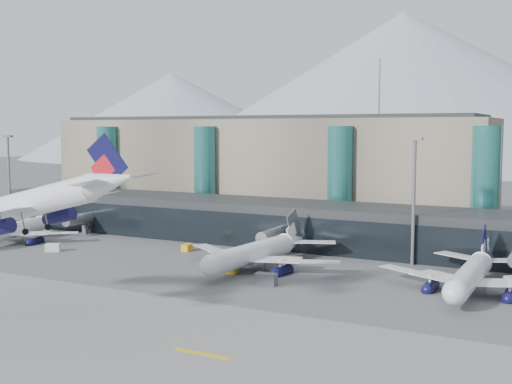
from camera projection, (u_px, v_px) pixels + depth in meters
The scene contains 18 objects.
ground at pixel (145, 304), 100.18m from camera, with size 900.00×900.00×0.00m, color #515154.
runway_strip at pixel (78, 330), 86.93m from camera, with size 400.00×40.00×0.04m, color slate.
runway_markings at pixel (78, 330), 86.92m from camera, with size 128.00×1.00×0.02m.
concourse at pixel (295, 224), 150.69m from camera, with size 170.00×27.00×10.00m.
terminal_main at pixel (263, 169), 189.63m from camera, with size 130.00×30.00×31.00m.
teal_towers at pixel (269, 179), 171.05m from camera, with size 116.40×19.40×46.00m.
lightmast_left at pixel (9, 176), 175.20m from camera, with size 3.00×1.20×25.60m.
lightmast_mid at pixel (414, 194), 127.41m from camera, with size 3.00×1.20×25.60m.
hero_jet at pixel (43, 195), 91.70m from camera, with size 34.11×34.53×11.16m.
jet_parked_left at pixel (20, 224), 156.93m from camera, with size 32.39×33.14×10.67m.
jet_parked_mid at pixel (262, 245), 126.61m from camera, with size 36.01×35.74×11.66m.
jet_parked_right at pixel (473, 266), 108.18m from camera, with size 34.12×32.93×10.98m.
veh_a at pixel (53, 248), 142.96m from camera, with size 3.16×1.77×1.77m, color silver.
veh_b at pixel (187, 248), 143.53m from camera, with size 2.69×1.66×1.55m, color gold.
veh_c at pixel (266, 279), 112.24m from camera, with size 3.73×1.97×2.07m, color #4D4D52.
veh_d at pixel (512, 280), 112.40m from camera, with size 2.68×1.43×1.53m, color silver.
veh_f at pixel (9, 232), 165.71m from camera, with size 2.95×1.56×1.65m, color #4D4D52.
veh_h at pixel (226, 267), 121.83m from camera, with size 4.19×2.21×2.32m, color gold.
Camera 1 is at (60.52, -78.99, 27.21)m, focal length 45.00 mm.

